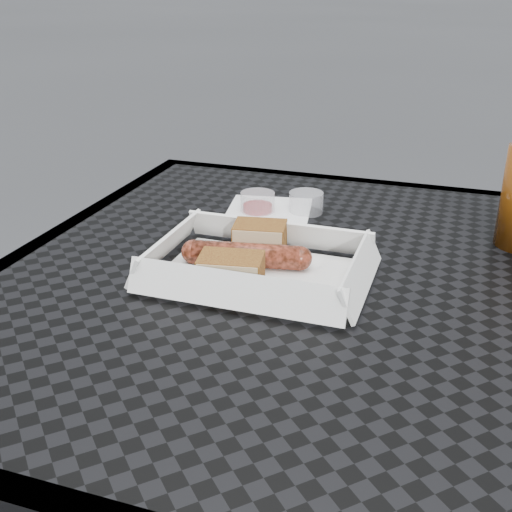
{
  "coord_description": "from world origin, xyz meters",
  "views": [
    {
      "loc": [
        0.13,
        -0.65,
        1.07
      ],
      "look_at": [
        -0.08,
        -0.03,
        0.78
      ],
      "focal_mm": 45.0,
      "sensor_mm": 36.0,
      "label": 1
    }
  ],
  "objects": [
    {
      "name": "food_tray",
      "position": [
        -0.08,
        -0.02,
        0.75
      ],
      "size": [
        0.22,
        0.15,
        0.0
      ],
      "primitive_type": "cube",
      "color": "white",
      "rests_on": "patio_table"
    },
    {
      "name": "condiment_cup_sauce",
      "position": [
        -0.15,
        0.18,
        0.76
      ],
      "size": [
        0.05,
        0.05,
        0.03
      ],
      "primitive_type": "cylinder",
      "color": "maroon",
      "rests_on": "patio_table"
    },
    {
      "name": "bratwurst",
      "position": [
        -0.1,
        -0.0,
        0.76
      ],
      "size": [
        0.15,
        0.05,
        0.03
      ],
      "rotation": [
        0.0,
        0.0,
        0.18
      ],
      "color": "maroon",
      "rests_on": "food_tray"
    },
    {
      "name": "napkin",
      "position": [
        -0.14,
        0.19,
        0.75
      ],
      "size": [
        0.14,
        0.14,
        0.0
      ],
      "primitive_type": "cube",
      "rotation": [
        0.0,
        0.0,
        0.17
      ],
      "color": "white",
      "rests_on": "patio_table"
    },
    {
      "name": "condiment_cup_empty",
      "position": [
        -0.09,
        0.21,
        0.76
      ],
      "size": [
        0.05,
        0.05,
        0.03
      ],
      "primitive_type": "cylinder",
      "color": "silver",
      "rests_on": "patio_table"
    },
    {
      "name": "bread_far",
      "position": [
        -0.1,
        -0.06,
        0.77
      ],
      "size": [
        0.08,
        0.06,
        0.04
      ],
      "primitive_type": "cube",
      "rotation": [
        0.0,
        0.0,
        0.18
      ],
      "color": "brown",
      "rests_on": "food_tray"
    },
    {
      "name": "veg_garnish",
      "position": [
        -0.01,
        -0.06,
        0.75
      ],
      "size": [
        0.03,
        0.03,
        0.0
      ],
      "color": "#E9440A",
      "rests_on": "food_tray"
    },
    {
      "name": "bread_near",
      "position": [
        -0.1,
        0.04,
        0.77
      ],
      "size": [
        0.07,
        0.06,
        0.04
      ],
      "primitive_type": "cube",
      "rotation": [
        0.0,
        0.0,
        0.18
      ],
      "color": "brown",
      "rests_on": "food_tray"
    },
    {
      "name": "patio_table",
      "position": [
        0.0,
        0.0,
        0.67
      ],
      "size": [
        0.8,
        0.8,
        0.74
      ],
      "color": "black",
      "rests_on": "ground"
    }
  ]
}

